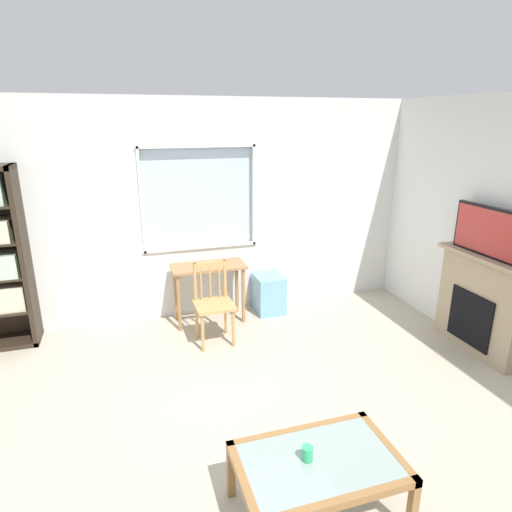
# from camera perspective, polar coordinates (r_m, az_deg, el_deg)

# --- Properties ---
(ground) EXTENTS (6.59, 5.63, 0.02)m
(ground) POSITION_cam_1_polar(r_m,az_deg,el_deg) (3.86, -1.56, -21.10)
(ground) COLOR #B2A893
(wall_back_with_window) EXTENTS (5.59, 0.15, 2.65)m
(wall_back_with_window) POSITION_cam_1_polar(r_m,az_deg,el_deg) (5.39, -8.55, 5.66)
(wall_back_with_window) COLOR silver
(wall_back_with_window) RESTS_ON ground
(desk_under_window) EXTENTS (0.88, 0.41, 0.73)m
(desk_under_window) POSITION_cam_1_polar(r_m,az_deg,el_deg) (5.28, -6.23, -2.61)
(desk_under_window) COLOR #A37547
(desk_under_window) RESTS_ON ground
(wooden_chair) EXTENTS (0.43, 0.41, 0.90)m
(wooden_chair) POSITION_cam_1_polar(r_m,az_deg,el_deg) (4.85, -5.61, -6.11)
(wooden_chair) COLOR tan
(wooden_chair) RESTS_ON ground
(plastic_drawer_unit) EXTENTS (0.35, 0.40, 0.49)m
(plastic_drawer_unit) POSITION_cam_1_polar(r_m,az_deg,el_deg) (5.64, 1.69, -4.96)
(plastic_drawer_unit) COLOR #72ADDB
(plastic_drawer_unit) RESTS_ON ground
(fireplace) EXTENTS (0.26, 1.13, 1.07)m
(fireplace) POSITION_cam_1_polar(r_m,az_deg,el_deg) (5.18, 27.21, -5.60)
(fireplace) COLOR tan
(fireplace) RESTS_ON ground
(tv) EXTENTS (0.06, 0.89, 0.50)m
(tv) POSITION_cam_1_polar(r_m,az_deg,el_deg) (4.94, 28.31, 2.78)
(tv) COLOR black
(tv) RESTS_ON fireplace
(coffee_table) EXTENTS (1.01, 0.65, 0.42)m
(coffee_table) POSITION_cam_1_polar(r_m,az_deg,el_deg) (2.99, 8.17, -25.72)
(coffee_table) COLOR #8C9E99
(coffee_table) RESTS_ON ground
(sippy_cup) EXTENTS (0.07, 0.07, 0.09)m
(sippy_cup) POSITION_cam_1_polar(r_m,az_deg,el_deg) (2.91, 6.75, -24.29)
(sippy_cup) COLOR #33B770
(sippy_cup) RESTS_ON coffee_table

